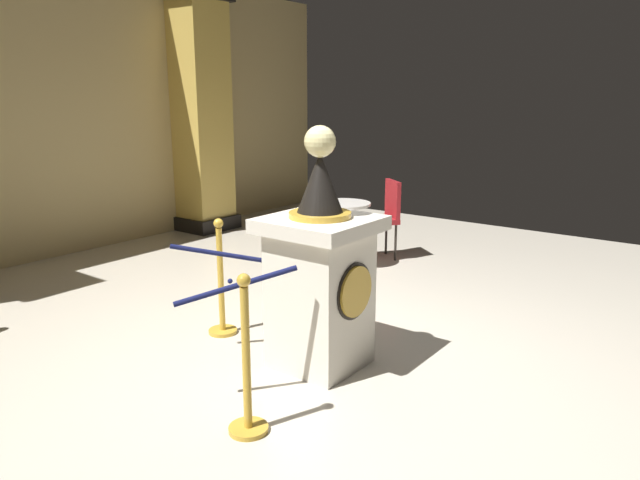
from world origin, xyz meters
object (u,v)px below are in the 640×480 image
(stanchion_near, at_px, (221,294))
(cafe_table, at_px, (343,226))
(pedestal_clock, at_px, (320,276))
(stanchion_far, at_px, (247,379))
(cafe_chair_red, at_px, (385,212))

(stanchion_near, xyz_separation_m, cafe_table, (2.28, 0.35, 0.14))
(pedestal_clock, bearing_deg, cafe_table, 31.36)
(stanchion_near, relative_size, stanchion_far, 1.00)
(pedestal_clock, xyz_separation_m, stanchion_near, (-0.02, 1.02, -0.35))
(stanchion_near, bearing_deg, stanchion_far, -128.13)
(cafe_chair_red, bearing_deg, cafe_table, 162.09)
(stanchion_far, bearing_deg, pedestal_clock, 11.85)
(cafe_chair_red, bearing_deg, stanchion_far, -160.23)
(pedestal_clock, bearing_deg, cafe_chair_red, 22.34)
(stanchion_near, xyz_separation_m, stanchion_far, (-0.96, -1.23, -0.00))
(cafe_table, distance_m, cafe_chair_red, 0.65)
(stanchion_far, distance_m, cafe_chair_red, 4.10)
(cafe_table, bearing_deg, stanchion_far, -154.00)
(stanchion_near, height_order, stanchion_far, stanchion_near)
(stanchion_far, bearing_deg, stanchion_near, 51.87)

